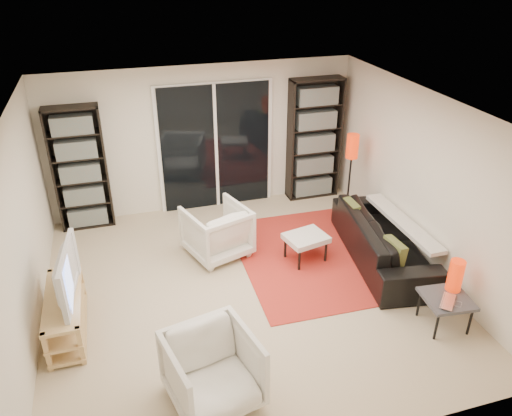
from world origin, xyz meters
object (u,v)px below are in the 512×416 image
object	(u,v)px
sofa	(384,239)
floor_lamp	(352,155)
tv_stand	(66,313)
armchair_front	(213,371)
side_table	(446,300)
bookshelf_left	(80,169)
ottoman	(306,239)
armchair_back	(217,231)
bookshelf_right	(314,140)

from	to	relation	value
sofa	floor_lamp	bearing A→B (deg)	4.75
sofa	tv_stand	bearing A→B (deg)	102.98
armchair_front	tv_stand	bearing A→B (deg)	121.57
sofa	side_table	size ratio (longest dim) A/B	3.92
bookshelf_left	tv_stand	distance (m)	2.66
ottoman	side_table	size ratio (longest dim) A/B	1.13
armchair_back	tv_stand	bearing A→B (deg)	10.99
armchair_front	floor_lamp	world-z (taller)	floor_lamp
armchair_back	ottoman	size ratio (longest dim) A/B	1.29
armchair_front	ottoman	bearing A→B (deg)	36.54
ottoman	floor_lamp	distance (m)	1.73
bookshelf_left	side_table	size ratio (longest dim) A/B	3.42
sofa	armchair_back	distance (m)	2.37
armchair_back	ottoman	bearing A→B (deg)	137.97
armchair_front	bookshelf_left	bearing A→B (deg)	93.75
side_table	bookshelf_right	bearing A→B (deg)	92.45
armchair_front	bookshelf_right	bearing A→B (deg)	43.64
armchair_back	side_table	distance (m)	3.17
bookshelf_left	sofa	world-z (taller)	bookshelf_left
sofa	armchair_front	bearing A→B (deg)	130.56
bookshelf_right	sofa	xyz separation A→B (m)	(0.17, -2.23, -0.72)
armchair_back	floor_lamp	distance (m)	2.48
bookshelf_left	bookshelf_right	xyz separation A→B (m)	(3.85, -0.00, 0.07)
ottoman	side_table	world-z (taller)	same
armchair_back	ottoman	distance (m)	1.28
bookshelf_left	ottoman	bearing A→B (deg)	-33.19
ottoman	floor_lamp	bearing A→B (deg)	42.38
side_table	floor_lamp	world-z (taller)	floor_lamp
bookshelf_left	armchair_front	xyz separation A→B (m)	(1.18, -4.00, -0.59)
bookshelf_left	sofa	size ratio (longest dim) A/B	0.87
tv_stand	side_table	size ratio (longest dim) A/B	2.18
bookshelf_right	side_table	world-z (taller)	bookshelf_right
tv_stand	armchair_back	size ratio (longest dim) A/B	1.50
armchair_back	bookshelf_left	bearing A→B (deg)	-56.53
bookshelf_right	armchair_back	size ratio (longest dim) A/B	2.53
bookshelf_right	sofa	distance (m)	2.35
tv_stand	ottoman	xyz separation A→B (m)	(3.20, 0.62, 0.08)
tv_stand	armchair_back	world-z (taller)	armchair_back
tv_stand	floor_lamp	xyz separation A→B (m)	(4.35, 1.67, 0.82)
armchair_back	armchair_front	distance (m)	2.65
ottoman	side_table	distance (m)	2.05
tv_stand	side_table	distance (m)	4.39
armchair_back	side_table	xyz separation A→B (m)	(2.21, -2.28, -0.02)
armchair_front	armchair_back	bearing A→B (deg)	63.90
bookshelf_right	ottoman	xyz separation A→B (m)	(-0.89, -1.94, -0.71)
sofa	side_table	distance (m)	1.47
bookshelf_right	ottoman	size ratio (longest dim) A/B	3.27
floor_lamp	side_table	bearing A→B (deg)	-92.20
sofa	bookshelf_right	bearing A→B (deg)	13.12
bookshelf_left	ottoman	xyz separation A→B (m)	(2.96, -1.94, -0.63)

